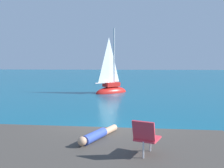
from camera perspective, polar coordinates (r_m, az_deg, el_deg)
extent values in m
plane|color=#0F5675|center=(9.64, 0.64, -12.38)|extent=(160.00, 160.00, 0.00)
cube|color=#423D38|center=(6.56, -5.26, -16.94)|extent=(7.49, 3.60, 0.87)
cube|color=#443D3A|center=(8.21, 4.45, -15.56)|extent=(1.38, 1.51, 0.93)
ellipsoid|color=red|center=(23.44, -0.14, -1.99)|extent=(3.32, 3.16, 1.17)
cube|color=red|center=(23.36, -0.14, -0.10)|extent=(1.66, 1.61, 0.38)
cylinder|color=#B7B7BC|center=(23.46, 0.48, 5.98)|extent=(0.13, 0.13, 5.33)
cylinder|color=#B2B2B7|center=(22.89, -1.61, 0.25)|extent=(1.65, 1.51, 0.10)
pyramid|color=white|center=(23.09, -0.68, 5.46)|extent=(1.31, 1.20, 4.05)
cylinder|color=#334CB2|center=(6.63, -3.94, -11.60)|extent=(0.59, 0.92, 0.24)
cylinder|color=tan|center=(7.25, -0.73, -10.35)|extent=(0.45, 0.71, 0.18)
sphere|color=tan|center=(6.18, -6.73, -12.66)|extent=(0.22, 0.22, 0.22)
cube|color=#E03342|center=(5.69, 7.98, -12.03)|extent=(0.64, 0.66, 0.04)
cube|color=#E03342|center=(5.39, 7.12, -10.51)|extent=(0.50, 0.32, 0.45)
cylinder|color=silver|center=(5.94, 8.62, -13.10)|extent=(0.04, 0.04, 0.35)
cylinder|color=silver|center=(5.52, 7.07, -14.51)|extent=(0.04, 0.04, 0.35)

